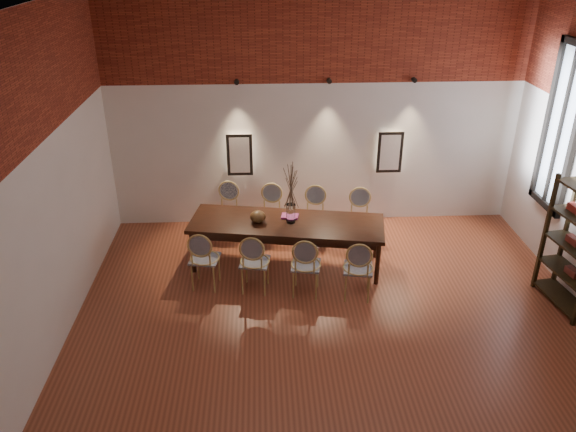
{
  "coord_description": "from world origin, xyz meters",
  "views": [
    {
      "loc": [
        -0.93,
        -5.66,
        4.66
      ],
      "look_at": [
        -0.56,
        1.54,
        1.05
      ],
      "focal_mm": 35.0,
      "sensor_mm": 36.0,
      "label": 1
    }
  ],
  "objects_px": {
    "chair_near_b": "(255,262)",
    "vase": "(291,213)",
    "chair_far_d": "(359,220)",
    "book": "(290,216)",
    "chair_far_b": "(270,215)",
    "chair_near_a": "(205,258)",
    "chair_far_c": "(314,218)",
    "dining_table": "(287,243)",
    "chair_far_a": "(227,213)",
    "bowl": "(258,217)",
    "chair_near_d": "(358,268)",
    "shelving_rack": "(576,248)",
    "chair_near_c": "(306,265)"
  },
  "relations": [
    {
      "from": "chair_far_d",
      "to": "book",
      "type": "distance_m",
      "value": 1.26
    },
    {
      "from": "vase",
      "to": "chair_far_a",
      "type": "bearing_deg",
      "value": 137.43
    },
    {
      "from": "bowl",
      "to": "book",
      "type": "relative_size",
      "value": 0.92
    },
    {
      "from": "chair_near_b",
      "to": "chair_far_c",
      "type": "distance_m",
      "value": 1.68
    },
    {
      "from": "chair_near_c",
      "to": "vase",
      "type": "xyz_separation_m",
      "value": [
        -0.17,
        0.8,
        0.43
      ]
    },
    {
      "from": "chair_near_a",
      "to": "chair_far_b",
      "type": "xyz_separation_m",
      "value": [
        0.98,
        1.36,
        0.0
      ]
    },
    {
      "from": "chair_far_b",
      "to": "chair_far_d",
      "type": "xyz_separation_m",
      "value": [
        1.45,
        -0.25,
        0.0
      ]
    },
    {
      "from": "chair_near_b",
      "to": "chair_near_c",
      "type": "height_order",
      "value": "same"
    },
    {
      "from": "dining_table",
      "to": "chair_near_c",
      "type": "bearing_deg",
      "value": -63.94
    },
    {
      "from": "dining_table",
      "to": "chair_near_a",
      "type": "distance_m",
      "value": 1.34
    },
    {
      "from": "chair_near_c",
      "to": "chair_near_d",
      "type": "relative_size",
      "value": 1.0
    },
    {
      "from": "chair_near_d",
      "to": "vase",
      "type": "xyz_separation_m",
      "value": [
        -0.9,
        0.92,
        0.43
      ]
    },
    {
      "from": "chair_near_b",
      "to": "chair_near_c",
      "type": "distance_m",
      "value": 0.74
    },
    {
      "from": "chair_far_b",
      "to": "chair_far_c",
      "type": "height_order",
      "value": "same"
    },
    {
      "from": "chair_far_a",
      "to": "vase",
      "type": "xyz_separation_m",
      "value": [
        1.02,
        -0.94,
        0.43
      ]
    },
    {
      "from": "chair_far_d",
      "to": "book",
      "type": "relative_size",
      "value": 3.62
    },
    {
      "from": "vase",
      "to": "bowl",
      "type": "distance_m",
      "value": 0.5
    },
    {
      "from": "chair_near_b",
      "to": "bowl",
      "type": "distance_m",
      "value": 0.8
    },
    {
      "from": "chair_far_a",
      "to": "bowl",
      "type": "xyz_separation_m",
      "value": [
        0.52,
        -0.91,
        0.37
      ]
    },
    {
      "from": "chair_near_d",
      "to": "chair_far_a",
      "type": "bearing_deg",
      "value": 145.72
    },
    {
      "from": "chair_near_b",
      "to": "vase",
      "type": "xyz_separation_m",
      "value": [
        0.55,
        0.67,
        0.43
      ]
    },
    {
      "from": "vase",
      "to": "chair_near_c",
      "type": "bearing_deg",
      "value": -77.69
    },
    {
      "from": "chair_far_b",
      "to": "vase",
      "type": "xyz_separation_m",
      "value": [
        0.3,
        -0.82,
        0.43
      ]
    },
    {
      "from": "chair_near_d",
      "to": "chair_far_d",
      "type": "relative_size",
      "value": 1.0
    },
    {
      "from": "chair_far_a",
      "to": "dining_table",
      "type": "bearing_deg",
      "value": 145.72
    },
    {
      "from": "chair_near_a",
      "to": "chair_far_c",
      "type": "bearing_deg",
      "value": 45.63
    },
    {
      "from": "dining_table",
      "to": "chair_far_a",
      "type": "relative_size",
      "value": 3.14
    },
    {
      "from": "chair_far_d",
      "to": "bowl",
      "type": "distance_m",
      "value": 1.78
    },
    {
      "from": "book",
      "to": "chair_far_c",
      "type": "bearing_deg",
      "value": 50.23
    },
    {
      "from": "chair_near_a",
      "to": "book",
      "type": "relative_size",
      "value": 3.62
    },
    {
      "from": "chair_far_c",
      "to": "vase",
      "type": "bearing_deg",
      "value": 67.93
    },
    {
      "from": "chair_near_b",
      "to": "chair_near_d",
      "type": "bearing_deg",
      "value": 0.0
    },
    {
      "from": "chair_far_c",
      "to": "shelving_rack",
      "type": "height_order",
      "value": "shelving_rack"
    },
    {
      "from": "bowl",
      "to": "book",
      "type": "distance_m",
      "value": 0.52
    },
    {
      "from": "chair_far_a",
      "to": "book",
      "type": "height_order",
      "value": "chair_far_a"
    },
    {
      "from": "chair_near_b",
      "to": "chair_far_a",
      "type": "relative_size",
      "value": 1.0
    },
    {
      "from": "chair_far_b",
      "to": "shelving_rack",
      "type": "height_order",
      "value": "shelving_rack"
    },
    {
      "from": "chair_near_d",
      "to": "chair_far_a",
      "type": "relative_size",
      "value": 1.0
    },
    {
      "from": "book",
      "to": "shelving_rack",
      "type": "relative_size",
      "value": 0.14
    },
    {
      "from": "chair_near_c",
      "to": "bowl",
      "type": "xyz_separation_m",
      "value": [
        -0.67,
        0.83,
        0.37
      ]
    },
    {
      "from": "chair_near_c",
      "to": "chair_far_b",
      "type": "height_order",
      "value": "same"
    },
    {
      "from": "chair_near_a",
      "to": "shelving_rack",
      "type": "xyz_separation_m",
      "value": [
        5.06,
        -0.7,
        0.43
      ]
    },
    {
      "from": "chair_near_d",
      "to": "bowl",
      "type": "xyz_separation_m",
      "value": [
        -1.4,
        0.96,
        0.37
      ]
    },
    {
      "from": "chair_near_c",
      "to": "chair_far_a",
      "type": "height_order",
      "value": "same"
    },
    {
      "from": "chair_near_b",
      "to": "book",
      "type": "relative_size",
      "value": 3.62
    },
    {
      "from": "chair_far_c",
      "to": "chair_near_b",
      "type": "bearing_deg",
      "value": 63.94
    },
    {
      "from": "chair_near_b",
      "to": "chair_far_d",
      "type": "distance_m",
      "value": 2.11
    },
    {
      "from": "shelving_rack",
      "to": "bowl",
      "type": "bearing_deg",
      "value": 155.66
    },
    {
      "from": "chair_far_c",
      "to": "vase",
      "type": "distance_m",
      "value": 0.92
    },
    {
      "from": "chair_near_c",
      "to": "book",
      "type": "xyz_separation_m",
      "value": [
        -0.18,
        0.97,
        0.3
      ]
    }
  ]
}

